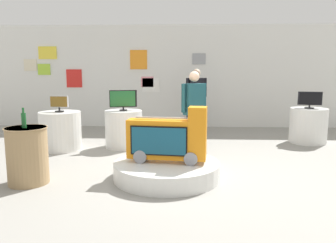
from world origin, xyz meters
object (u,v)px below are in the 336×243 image
object	(u,v)px
tv_on_center_rear	(123,99)
shopper_browsing_near_truck	(194,107)
side_table_round	(27,155)
display_pedestal_center_rear	(124,129)
tv_on_right_rear	(310,99)
tv_on_left_rear	(59,103)
novelty_firetruck_tv	(168,139)
shopper_browsing_rear	(196,96)
display_pedestal_left_rear	(60,131)
display_pedestal_right_rear	(308,126)
bottle_on_side_table	(24,120)
main_display_pedestal	(167,170)

from	to	relation	value
tv_on_center_rear	shopper_browsing_near_truck	distance (m)	1.63
side_table_round	shopper_browsing_near_truck	size ratio (longest dim) A/B	0.51
display_pedestal_center_rear	tv_on_right_rear	xyz separation A→B (m)	(4.16, 0.61, 0.60)
side_table_round	shopper_browsing_near_truck	world-z (taller)	shopper_browsing_near_truck
tv_on_left_rear	tv_on_right_rear	xyz separation A→B (m)	(5.45, 0.90, 0.02)
tv_on_left_rear	novelty_firetruck_tv	bearing A→B (deg)	-38.19
novelty_firetruck_tv	tv_on_right_rear	xyz separation A→B (m)	(3.11, 2.74, 0.39)
side_table_round	shopper_browsing_rear	world-z (taller)	shopper_browsing_rear
side_table_round	display_pedestal_left_rear	bearing A→B (deg)	97.96
display_pedestal_right_rear	tv_on_right_rear	bearing A→B (deg)	-76.41
novelty_firetruck_tv	tv_on_right_rear	bearing A→B (deg)	41.33
tv_on_center_rear	shopper_browsing_rear	distance (m)	2.30
tv_on_left_rear	tv_on_center_rear	bearing A→B (deg)	12.38
side_table_round	shopper_browsing_rear	distance (m)	4.86
bottle_on_side_table	side_table_round	bearing A→B (deg)	93.40
novelty_firetruck_tv	display_pedestal_center_rear	bearing A→B (deg)	116.28
display_pedestal_left_rear	shopper_browsing_near_truck	size ratio (longest dim) A/B	0.53
novelty_firetruck_tv	tv_on_center_rear	bearing A→B (deg)	116.35
shopper_browsing_near_truck	shopper_browsing_rear	xyz separation A→B (m)	(0.14, 2.30, 0.04)
bottle_on_side_table	shopper_browsing_near_truck	distance (m)	3.06
main_display_pedestal	display_pedestal_center_rear	size ratio (longest dim) A/B	2.03
side_table_round	shopper_browsing_near_truck	distance (m)	3.08
main_display_pedestal	shopper_browsing_rear	xyz separation A→B (m)	(0.60, 3.74, 0.87)
tv_on_center_rear	tv_on_left_rear	bearing A→B (deg)	-167.62
tv_on_left_rear	display_pedestal_center_rear	size ratio (longest dim) A/B	0.48
main_display_pedestal	display_pedestal_center_rear	bearing A→B (deg)	115.89
side_table_round	shopper_browsing_near_truck	bearing A→B (deg)	35.31
display_pedestal_center_rear	tv_on_right_rear	world-z (taller)	tv_on_right_rear
main_display_pedestal	display_pedestal_center_rear	xyz separation A→B (m)	(-1.03, 2.12, 0.27)
main_display_pedestal	tv_on_left_rear	world-z (taller)	tv_on_left_rear
tv_on_right_rear	side_table_round	bearing A→B (deg)	-149.49
shopper_browsing_rear	main_display_pedestal	bearing A→B (deg)	-99.14
display_pedestal_right_rear	tv_on_right_rear	distance (m)	0.60
main_display_pedestal	bottle_on_side_table	world-z (taller)	bottle_on_side_table
main_display_pedestal	tv_on_right_rear	xyz separation A→B (m)	(3.13, 2.73, 0.87)
display_pedestal_right_rear	display_pedestal_center_rear	bearing A→B (deg)	-171.59
shopper_browsing_near_truck	shopper_browsing_rear	size ratio (longest dim) A/B	0.97
main_display_pedestal	display_pedestal_left_rear	world-z (taller)	display_pedestal_left_rear
bottle_on_side_table	display_pedestal_left_rear	bearing A→B (deg)	97.86
display_pedestal_right_rear	shopper_browsing_rear	xyz separation A→B (m)	(-2.53, 1.01, 0.60)
main_display_pedestal	tv_on_left_rear	xyz separation A→B (m)	(-2.32, 1.83, 0.85)
main_display_pedestal	display_pedestal_left_rear	xyz separation A→B (m)	(-2.32, 1.83, 0.27)
display_pedestal_left_rear	tv_on_right_rear	bearing A→B (deg)	9.31
main_display_pedestal	display_pedestal_left_rear	bearing A→B (deg)	141.64
display_pedestal_left_rear	tv_on_right_rear	size ratio (longest dim) A/B	1.68
tv_on_left_rear	shopper_browsing_rear	distance (m)	3.49
novelty_firetruck_tv	tv_on_center_rear	distance (m)	2.41
tv_on_right_rear	display_pedestal_center_rear	bearing A→B (deg)	-171.65
display_pedestal_left_rear	shopper_browsing_rear	bearing A→B (deg)	33.16
tv_on_left_rear	bottle_on_side_table	world-z (taller)	tv_on_left_rear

